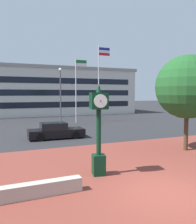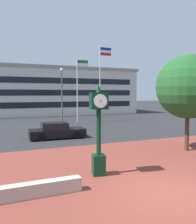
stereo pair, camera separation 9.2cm
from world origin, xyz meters
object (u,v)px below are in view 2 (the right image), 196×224
flagpole_secondary (101,77)px  street_lamp_post (62,90)px  street_clock (99,127)px  plaza_tree (189,88)px  flagpole_primary (78,85)px  civic_building (51,91)px  car_street_near (57,131)px

flagpole_secondary → street_lamp_post: 6.39m
street_clock → plaza_tree: bearing=28.3°
plaza_tree → flagpole_primary: (-1.77, 16.72, 0.72)m
plaza_tree → flagpole_secondary: 16.87m
street_clock → flagpole_secondary: (8.49, 18.92, 3.61)m
flagpole_primary → civic_building: 14.27m
plaza_tree → street_lamp_post: (-4.42, 14.57, 0.03)m
flagpole_primary → car_street_near: bearing=-117.8°
car_street_near → flagpole_secondary: flagpole_secondary is taller
street_clock → civic_building: bearing=92.6°
street_clock → civic_building: size_ratio=0.14×
street_clock → car_street_near: 9.46m
plaza_tree → flagpole_primary: bearing=96.1°
flagpole_primary → street_lamp_post: bearing=-141.0°
plaza_tree → street_clock: bearing=-162.9°
civic_building → plaza_tree: bearing=-85.9°
car_street_near → street_lamp_post: (2.40, 7.46, 3.37)m
street_clock → car_street_near: (0.34, 9.32, -1.57)m
flagpole_primary → civic_building: bearing=91.8°
plaza_tree → street_lamp_post: size_ratio=0.93×
plaza_tree → civic_building: 31.05m
flagpole_primary → street_lamp_post: flagpole_primary is taller
plaza_tree → flagpole_primary: size_ratio=0.75×
plaza_tree → car_street_near: (-6.83, 7.12, -3.34)m
flagpole_secondary → plaza_tree: bearing=-94.5°
car_street_near → street_clock: bearing=0.4°
street_clock → car_street_near: size_ratio=0.89×
street_lamp_post → civic_building: bearing=82.3°
flagpole_secondary → flagpole_primary: bearing=180.0°
plaza_tree → civic_building: (-2.21, 30.97, 0.11)m
car_street_near → plaza_tree: bearing=46.3°
street_lamp_post → plaza_tree: bearing=-73.1°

